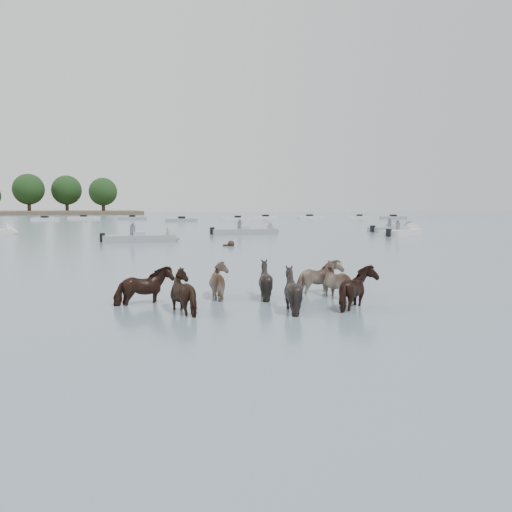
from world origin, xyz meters
name	(u,v)px	position (x,y,z in m)	size (l,w,h in m)	color
ground	(271,302)	(0.00, 0.00, 0.00)	(400.00, 400.00, 0.00)	slate
pony_herd	(268,288)	(-0.09, 0.03, 0.36)	(6.85, 4.03, 1.29)	black
swimming_pony	(230,244)	(3.85, 18.90, 0.10)	(0.72, 0.44, 0.44)	black
motorboat_b	(150,239)	(-0.45, 24.27, 0.23)	(5.43, 1.65, 1.92)	gray
motorboat_c	(253,232)	(9.22, 31.60, 0.22)	(6.36, 1.74, 1.92)	gray
motorboat_d	(406,232)	(21.23, 26.52, 0.22)	(5.78, 4.78, 1.92)	silver
motorboat_e	(399,229)	(24.05, 31.92, 0.23)	(5.77, 2.64, 1.92)	gray
distant_flotilla	(111,219)	(-0.94, 77.45, 0.26)	(106.41, 24.77, 0.93)	gray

